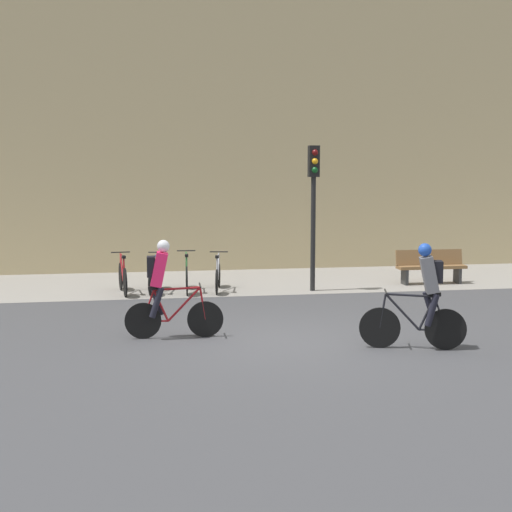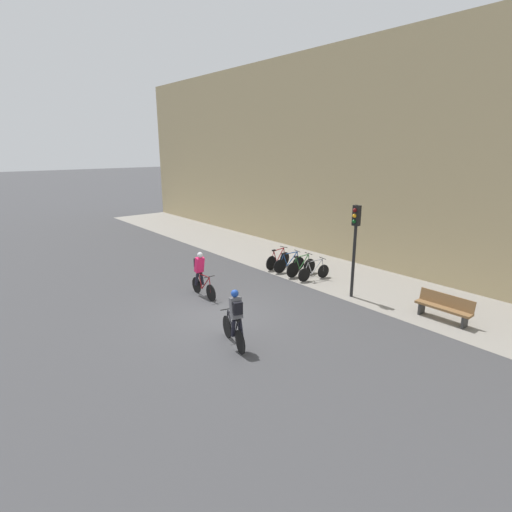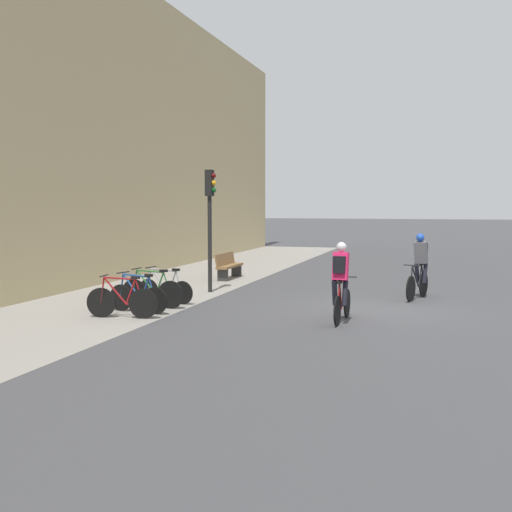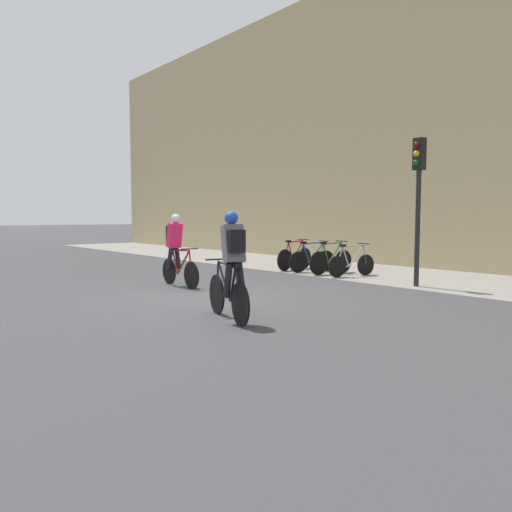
% 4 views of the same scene
% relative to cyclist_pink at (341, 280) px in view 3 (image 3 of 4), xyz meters
% --- Properties ---
extents(ground, '(200.00, 200.00, 0.00)m').
position_rel_cyclist_pink_xyz_m(ground, '(2.09, -0.55, -0.95)').
color(ground, '#3D3D3F').
extents(kerb_strip, '(44.00, 4.50, 0.01)m').
position_rel_cyclist_pink_xyz_m(kerb_strip, '(2.09, 6.20, -0.94)').
color(kerb_strip, gray).
rests_on(kerb_strip, ground).
extents(building_facade, '(44.00, 0.60, 10.43)m').
position_rel_cyclist_pink_xyz_m(building_facade, '(2.09, 8.75, 4.27)').
color(building_facade, tan).
rests_on(building_facade, ground).
extents(cyclist_pink, '(1.76, 0.46, 1.76)m').
position_rel_cyclist_pink_xyz_m(cyclist_pink, '(0.00, 0.00, 0.00)').
color(cyclist_pink, black).
rests_on(cyclist_pink, ground).
extents(cyclist_grey, '(1.72, 0.62, 1.79)m').
position_rel_cyclist_pink_xyz_m(cyclist_grey, '(4.26, -1.49, -0.00)').
color(cyclist_grey, black).
rests_on(cyclist_grey, ground).
extents(parked_bike_0, '(0.46, 1.68, 0.98)m').
position_rel_cyclist_pink_xyz_m(parked_bike_0, '(-0.81, 4.84, -0.54)').
color(parked_bike_0, black).
rests_on(parked_bike_0, ground).
extents(parked_bike_1, '(0.49, 1.66, 0.96)m').
position_rel_cyclist_pink_xyz_m(parked_bike_1, '(-0.04, 4.84, -0.55)').
color(parked_bike_1, black).
rests_on(parked_bike_1, ground).
extents(parked_bike_2, '(0.46, 1.72, 0.98)m').
position_rel_cyclist_pink_xyz_m(parked_bike_2, '(0.74, 4.84, -0.54)').
color(parked_bike_2, black).
rests_on(parked_bike_2, ground).
extents(parked_bike_3, '(0.46, 1.65, 0.94)m').
position_rel_cyclist_pink_xyz_m(parked_bike_3, '(1.51, 4.84, -0.56)').
color(parked_bike_3, black).
rests_on(parked_bike_3, ground).
extents(traffic_light_pole, '(0.26, 0.30, 3.58)m').
position_rel_cyclist_pink_xyz_m(traffic_light_pole, '(3.83, 4.45, 1.53)').
color(traffic_light_pole, black).
rests_on(traffic_light_pole, ground).
extents(bench, '(1.83, 0.44, 0.89)m').
position_rel_cyclist_pink_xyz_m(bench, '(7.18, 5.04, -0.47)').
color(bench, brown).
rests_on(bench, ground).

